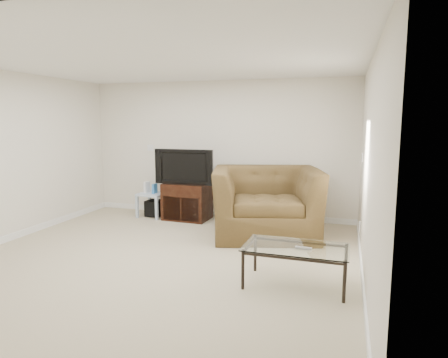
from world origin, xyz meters
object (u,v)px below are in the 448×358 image
(tv_stand, at_px, (187,201))
(coffee_table, at_px, (296,266))
(subwoofer, at_px, (155,208))
(side_table, at_px, (153,205))
(recliner, at_px, (266,190))
(television, at_px, (186,166))

(tv_stand, relative_size, coffee_table, 0.72)
(subwoofer, distance_m, coffee_table, 3.77)
(tv_stand, height_order, coffee_table, tv_stand)
(side_table, distance_m, coffee_table, 3.79)
(tv_stand, xyz_separation_m, coffee_table, (2.25, -2.39, -0.11))
(side_table, relative_size, coffee_table, 0.42)
(tv_stand, bearing_deg, subwoofer, -178.73)
(tv_stand, bearing_deg, side_table, -177.35)
(recliner, bearing_deg, side_table, 150.92)
(tv_stand, bearing_deg, coffee_table, -44.11)
(tv_stand, xyz_separation_m, subwoofer, (-0.66, 0.02, -0.17))
(television, relative_size, coffee_table, 0.90)
(television, height_order, recliner, recliner)
(tv_stand, height_order, recliner, recliner)
(coffee_table, bearing_deg, recliner, 110.64)
(side_table, height_order, coffee_table, side_table)
(subwoofer, bearing_deg, side_table, -151.64)
(subwoofer, relative_size, coffee_table, 0.26)
(side_table, bearing_deg, recliner, -14.11)
(side_table, bearing_deg, tv_stand, 0.00)
(recliner, bearing_deg, tv_stand, 145.10)
(tv_stand, height_order, side_table, tv_stand)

